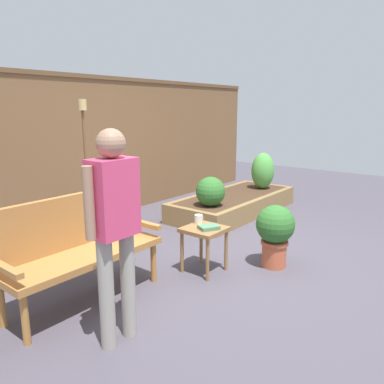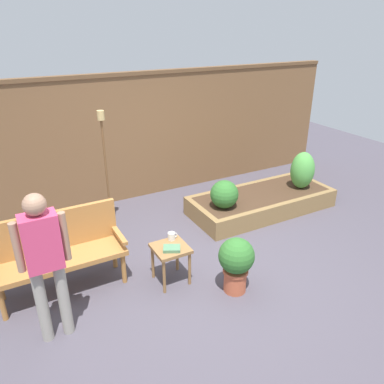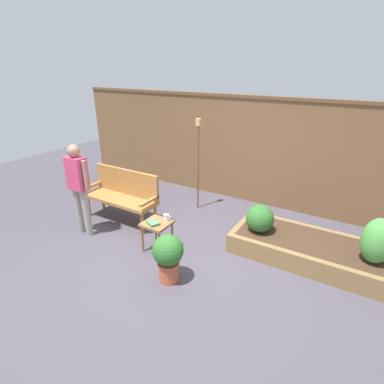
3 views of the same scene
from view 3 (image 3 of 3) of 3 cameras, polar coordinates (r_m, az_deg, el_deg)
The scene contains 12 objects.
ground_plane at distance 4.67m, azimuth -3.43°, elevation -12.38°, with size 14.00×14.00×0.00m, color #47424C.
fence_back at distance 6.32m, azimuth 9.90°, elevation 7.90°, with size 8.40×0.14×2.16m.
garden_bench at distance 5.68m, azimuth -12.87°, elevation 0.07°, with size 1.44×0.48×0.94m.
side_table at distance 4.69m, azimuth -6.62°, elevation -6.59°, with size 0.40×0.40×0.48m.
cup_on_table at distance 4.67m, azimuth -4.82°, elevation -4.78°, with size 0.12×0.09×0.09m.
book_on_table at distance 4.60m, azimuth -7.34°, elevation -5.78°, with size 0.20×0.14×0.04m, color #4C7A56.
potted_boxwood at distance 4.04m, azimuth -4.53°, elevation -11.74°, with size 0.41×0.41×0.68m.
raised_planter_bed at distance 4.91m, azimuth 22.00°, elevation -10.19°, with size 2.40×1.00×0.30m.
shrub_near_bench at distance 4.77m, azimuth 12.67°, elevation -4.88°, with size 0.43×0.43×0.43m.
shrub_far_corner at distance 4.57m, azimuth 31.57°, elevation -7.88°, with size 0.39×0.39×0.63m.
tiki_torch at distance 5.76m, azimuth 1.18°, elevation 8.07°, with size 0.10×0.10×1.79m.
person_by_bench at distance 5.22m, azimuth -20.63°, elevation 1.67°, with size 0.47×0.20×1.56m.
Camera 3 is at (2.21, -3.11, 2.69)m, focal length 28.30 mm.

